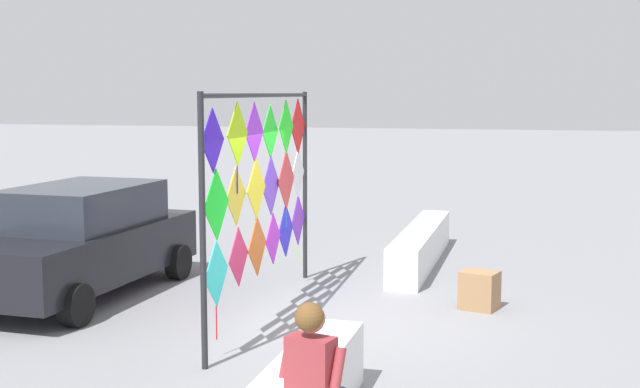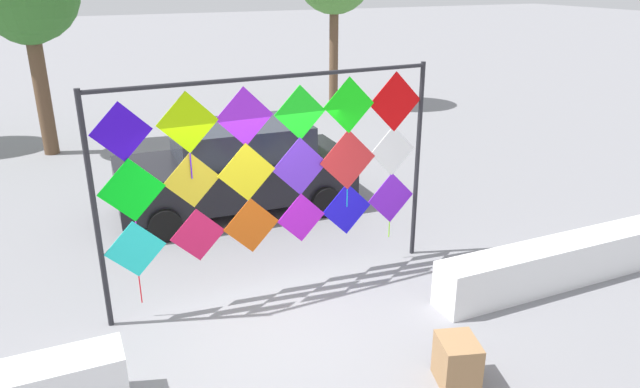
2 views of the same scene
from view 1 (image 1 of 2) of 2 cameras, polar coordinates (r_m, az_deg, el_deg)
name	(u,v)px [view 1 (image 1 of 2)]	position (r m, az deg, el deg)	size (l,w,h in m)	color
ground	(339,326)	(11.03, 1.32, -9.03)	(120.00, 120.00, 0.00)	gray
plaza_ledge_right	(421,246)	(14.93, 6.96, -3.55)	(4.46, 0.53, 0.65)	white
kite_display_rack	(265,180)	(11.28, -3.83, 0.98)	(4.73, 0.24, 3.06)	#232328
seated_vendor	(318,378)	(6.47, -0.17, -12.54)	(0.70, 0.55, 1.50)	navy
parked_car	(79,240)	(12.97, -16.22, -3.07)	(4.35, 2.20, 1.66)	black
cardboard_box_large	(479,290)	(11.98, 10.91, -6.52)	(0.41, 0.50, 0.54)	#9E754C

